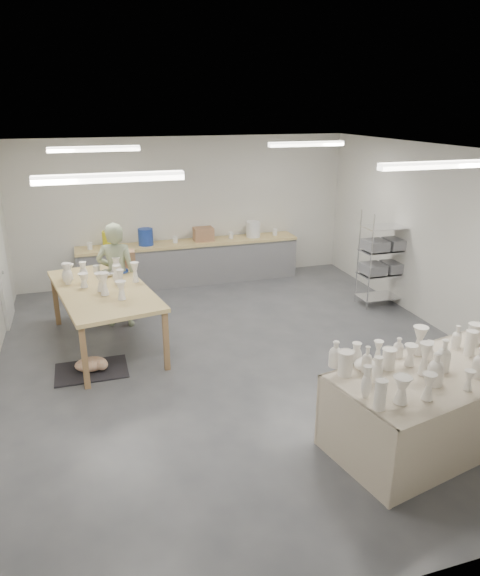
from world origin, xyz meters
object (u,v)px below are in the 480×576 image
object	(u,v)px
work_table	(104,286)
red_stool	(119,303)
potter	(117,275)
drying_table	(437,403)

from	to	relation	value
work_table	red_stool	distance (m)	1.13
work_table	potter	distance (m)	0.67
red_stool	potter	bearing A→B (deg)	-90.00
drying_table	work_table	distance (m)	5.02
red_stool	work_table	bearing A→B (deg)	-105.28
drying_table	red_stool	world-z (taller)	drying_table
work_table	drying_table	bearing A→B (deg)	-58.05
potter	red_stool	size ratio (longest dim) A/B	5.10
drying_table	work_table	xyz separation A→B (m)	(-3.34, 3.71, 0.48)
drying_table	work_table	bearing A→B (deg)	120.03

